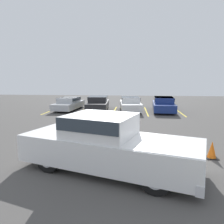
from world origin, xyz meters
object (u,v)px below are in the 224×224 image
Objects in this scene: pickup_truck at (109,144)px; parked_sedan_c at (130,104)px; parked_sedan_b at (98,103)px; parked_sedan_a at (69,103)px; traffic_cone at (212,150)px; parked_sedan_d at (164,104)px.

pickup_truck is 13.03m from parked_sedan_c.
parked_sedan_b is at bearing -100.35° from parked_sedan_c.
parked_sedan_a reaches higher than traffic_cone.
traffic_cone is at bearing 4.76° from parked_sedan_d.
parked_sedan_b is 7.18× the size of traffic_cone.
parked_sedan_c is at bearing 105.87° from pickup_truck.
parked_sedan_d is (3.55, 13.10, -0.21)m from pickup_truck.
pickup_truck is 14.27m from parked_sedan_a.
traffic_cone is (3.17, -11.57, -0.38)m from parked_sedan_c.
parked_sedan_b is 3.01m from parked_sedan_c.
parked_sedan_c is 2.98m from parked_sedan_d.
traffic_cone is (8.95, -11.83, -0.33)m from parked_sedan_a.
parked_sedan_c is 12.01m from traffic_cone.
parked_sedan_c reaches higher than traffic_cone.
parked_sedan_b is at bearing 95.22° from parked_sedan_a.
parked_sedan_c is at bearing 92.21° from parked_sedan_a.
parked_sedan_d reaches higher than traffic_cone.
pickup_truck reaches higher than parked_sedan_d.
pickup_truck is 9.33× the size of traffic_cone.
pickup_truck is at bearing -158.82° from traffic_cone.
parked_sedan_a is at bearing 129.81° from pickup_truck.
parked_sedan_d reaches higher than parked_sedan_a.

